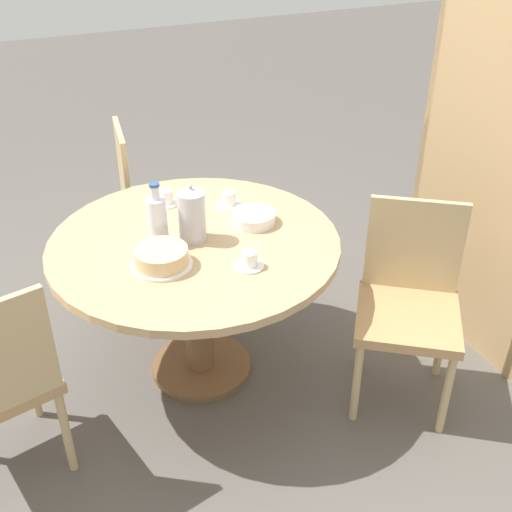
{
  "coord_description": "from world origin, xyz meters",
  "views": [
    {
      "loc": [
        2.19,
        -0.69,
        2.05
      ],
      "look_at": [
        0.0,
        0.28,
        0.55
      ],
      "focal_mm": 45.0,
      "sensor_mm": 36.0,
      "label": 1
    }
  ],
  "objects_px": {
    "cake_main": "(161,258)",
    "cup_a": "(229,200)",
    "bookshelf": "(507,177)",
    "cup_c": "(166,199)",
    "chair_b": "(152,197)",
    "cup_b": "(249,261)",
    "chair_a": "(409,301)",
    "water_bottle": "(157,219)",
    "coffee_pot": "(191,215)"
  },
  "relations": [
    {
      "from": "cake_main",
      "to": "cup_c",
      "type": "height_order",
      "value": "cake_main"
    },
    {
      "from": "chair_a",
      "to": "chair_b",
      "type": "height_order",
      "value": "same"
    },
    {
      "from": "water_bottle",
      "to": "cup_c",
      "type": "height_order",
      "value": "water_bottle"
    },
    {
      "from": "coffee_pot",
      "to": "cup_a",
      "type": "distance_m",
      "value": 0.34
    },
    {
      "from": "water_bottle",
      "to": "chair_b",
      "type": "bearing_deg",
      "value": 167.11
    },
    {
      "from": "cup_c",
      "to": "chair_b",
      "type": "bearing_deg",
      "value": 173.02
    },
    {
      "from": "cake_main",
      "to": "cup_a",
      "type": "relative_size",
      "value": 2.11
    },
    {
      "from": "cake_main",
      "to": "cup_b",
      "type": "relative_size",
      "value": 2.11
    },
    {
      "from": "chair_b",
      "to": "cup_b",
      "type": "distance_m",
      "value": 1.21
    },
    {
      "from": "cup_a",
      "to": "cup_b",
      "type": "relative_size",
      "value": 1.0
    },
    {
      "from": "chair_a",
      "to": "cup_c",
      "type": "relative_size",
      "value": 7.71
    },
    {
      "from": "chair_a",
      "to": "cup_b",
      "type": "height_order",
      "value": "chair_a"
    },
    {
      "from": "bookshelf",
      "to": "cup_c",
      "type": "distance_m",
      "value": 1.53
    },
    {
      "from": "coffee_pot",
      "to": "water_bottle",
      "type": "height_order",
      "value": "water_bottle"
    },
    {
      "from": "chair_b",
      "to": "cup_c",
      "type": "bearing_deg",
      "value": -179.25
    },
    {
      "from": "cake_main",
      "to": "coffee_pot",
      "type": "bearing_deg",
      "value": 129.57
    },
    {
      "from": "chair_b",
      "to": "cup_c",
      "type": "xyz_separation_m",
      "value": [
        0.54,
        -0.07,
        0.25
      ]
    },
    {
      "from": "coffee_pot",
      "to": "water_bottle",
      "type": "bearing_deg",
      "value": -102.82
    },
    {
      "from": "bookshelf",
      "to": "coffee_pot",
      "type": "relative_size",
      "value": 6.87
    },
    {
      "from": "chair_b",
      "to": "coffee_pot",
      "type": "bearing_deg",
      "value": -176.31
    },
    {
      "from": "chair_b",
      "to": "bookshelf",
      "type": "xyz_separation_m",
      "value": [
        1.17,
        1.32,
        0.37
      ]
    },
    {
      "from": "water_bottle",
      "to": "cup_a",
      "type": "height_order",
      "value": "water_bottle"
    },
    {
      "from": "chair_a",
      "to": "cake_main",
      "type": "xyz_separation_m",
      "value": [
        -0.33,
        -0.95,
        0.26
      ]
    },
    {
      "from": "chair_a",
      "to": "coffee_pot",
      "type": "relative_size",
      "value": 3.51
    },
    {
      "from": "chair_b",
      "to": "cup_b",
      "type": "bearing_deg",
      "value": -168.97
    },
    {
      "from": "cup_b",
      "to": "bookshelf",
      "type": "bearing_deg",
      "value": 90.48
    },
    {
      "from": "water_bottle",
      "to": "cake_main",
      "type": "xyz_separation_m",
      "value": [
        0.18,
        -0.04,
        -0.07
      ]
    },
    {
      "from": "bookshelf",
      "to": "cup_a",
      "type": "relative_size",
      "value": 15.1
    },
    {
      "from": "chair_b",
      "to": "cup_c",
      "type": "relative_size",
      "value": 7.71
    },
    {
      "from": "cup_a",
      "to": "cup_b",
      "type": "distance_m",
      "value": 0.52
    },
    {
      "from": "chair_b",
      "to": "bookshelf",
      "type": "relative_size",
      "value": 0.51
    },
    {
      "from": "chair_b",
      "to": "coffee_pot",
      "type": "distance_m",
      "value": 0.96
    },
    {
      "from": "chair_b",
      "to": "cake_main",
      "type": "height_order",
      "value": "chair_b"
    },
    {
      "from": "water_bottle",
      "to": "cake_main",
      "type": "height_order",
      "value": "water_bottle"
    },
    {
      "from": "coffee_pot",
      "to": "water_bottle",
      "type": "relative_size",
      "value": 0.93
    },
    {
      "from": "coffee_pot",
      "to": "water_bottle",
      "type": "xyz_separation_m",
      "value": [
        -0.03,
        -0.13,
        -0.01
      ]
    },
    {
      "from": "chair_b",
      "to": "cup_b",
      "type": "relative_size",
      "value": 7.71
    },
    {
      "from": "water_bottle",
      "to": "cup_c",
      "type": "bearing_deg",
      "value": 157.68
    },
    {
      "from": "water_bottle",
      "to": "cup_c",
      "type": "xyz_separation_m",
      "value": [
        -0.32,
        0.13,
        -0.08
      ]
    },
    {
      "from": "chair_b",
      "to": "water_bottle",
      "type": "relative_size",
      "value": 3.27
    },
    {
      "from": "chair_a",
      "to": "cake_main",
      "type": "height_order",
      "value": "chair_a"
    },
    {
      "from": "chair_a",
      "to": "chair_b",
      "type": "distance_m",
      "value": 1.54
    },
    {
      "from": "chair_a",
      "to": "water_bottle",
      "type": "relative_size",
      "value": 3.27
    },
    {
      "from": "chair_a",
      "to": "chair_b",
      "type": "xyz_separation_m",
      "value": [
        -1.37,
        -0.71,
        0.0
      ]
    },
    {
      "from": "water_bottle",
      "to": "cup_b",
      "type": "height_order",
      "value": "water_bottle"
    },
    {
      "from": "chair_a",
      "to": "water_bottle",
      "type": "bearing_deg",
      "value": -174.05
    },
    {
      "from": "water_bottle",
      "to": "cup_c",
      "type": "distance_m",
      "value": 0.35
    },
    {
      "from": "chair_a",
      "to": "cup_a",
      "type": "xyz_separation_m",
      "value": [
        -0.69,
        -0.52,
        0.25
      ]
    },
    {
      "from": "water_bottle",
      "to": "cake_main",
      "type": "bearing_deg",
      "value": -13.47
    },
    {
      "from": "chair_b",
      "to": "cup_a",
      "type": "relative_size",
      "value": 7.71
    }
  ]
}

